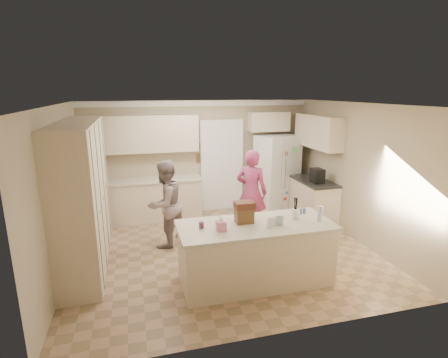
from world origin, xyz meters
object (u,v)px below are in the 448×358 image
object	(u,v)px
utensil_crock	(295,214)
teen_girl	(251,192)
coffee_maker	(317,176)
tissue_box	(221,226)
island_base	(255,254)
teen_boy	(165,204)
dollhouse_body	(244,215)
refrigerator	(277,173)

from	to	relation	value
utensil_crock	teen_girl	distance (m)	1.74
coffee_maker	tissue_box	world-z (taller)	coffee_maker
island_base	teen_boy	size ratio (longest dim) A/B	1.36
island_base	teen_boy	distance (m)	2.03
teen_girl	tissue_box	bearing A→B (deg)	94.97
utensil_crock	tissue_box	size ratio (longest dim) A/B	1.07
dollhouse_body	refrigerator	bearing A→B (deg)	58.74
tissue_box	teen_boy	size ratio (longest dim) A/B	0.09
island_base	dollhouse_body	xyz separation A→B (m)	(-0.15, 0.10, 0.60)
refrigerator	teen_boy	bearing A→B (deg)	-170.62
teen_boy	refrigerator	bearing A→B (deg)	164.32
refrigerator	island_base	world-z (taller)	refrigerator
teen_girl	dollhouse_body	bearing A→B (deg)	102.67
refrigerator	teen_girl	world-z (taller)	refrigerator
tissue_box	teen_girl	size ratio (longest dim) A/B	0.08
tissue_box	teen_girl	world-z (taller)	teen_girl
coffee_maker	teen_girl	size ratio (longest dim) A/B	0.18
coffee_maker	teen_girl	bearing A→B (deg)	-175.59
island_base	teen_boy	bearing A→B (deg)	125.59
dollhouse_body	teen_boy	world-z (taller)	teen_boy
utensil_crock	coffee_maker	bearing A→B (deg)	52.88
dollhouse_body	teen_girl	world-z (taller)	teen_girl
coffee_maker	island_base	world-z (taller)	coffee_maker
refrigerator	utensil_crock	distance (m)	3.08
island_base	teen_girl	bearing A→B (deg)	72.87
coffee_maker	utensil_crock	bearing A→B (deg)	-127.12
refrigerator	dollhouse_body	bearing A→B (deg)	-137.98
dollhouse_body	island_base	bearing A→B (deg)	-33.69
refrigerator	dollhouse_body	world-z (taller)	refrigerator
refrigerator	coffee_maker	distance (m)	1.18
teen_boy	teen_girl	world-z (taller)	teen_girl
refrigerator	teen_girl	distance (m)	1.59
island_base	utensil_crock	distance (m)	0.86
dollhouse_body	coffee_maker	bearing A→B (deg)	39.29
refrigerator	tissue_box	world-z (taller)	refrigerator
refrigerator	tissue_box	bearing A→B (deg)	-141.62
refrigerator	tissue_box	distance (m)	3.75
island_base	tissue_box	size ratio (longest dim) A/B	15.71
teen_boy	teen_girl	size ratio (longest dim) A/B	0.94
tissue_box	teen_boy	xyz separation A→B (m)	(-0.61, 1.72, -0.19)
teen_girl	refrigerator	bearing A→B (deg)	-96.03
utensil_crock	teen_boy	xyz separation A→B (m)	(-1.81, 1.57, -0.19)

